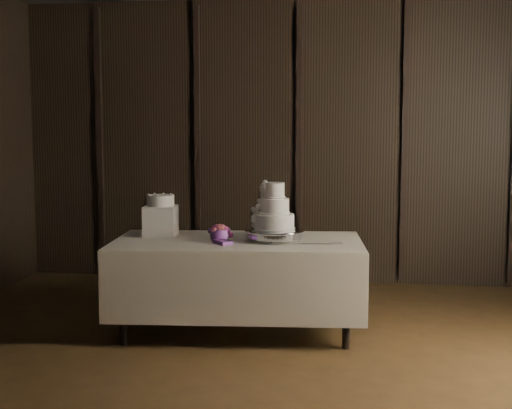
# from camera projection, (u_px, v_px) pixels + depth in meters

# --- Properties ---
(room) EXTENTS (6.08, 7.08, 3.08)m
(room) POSITION_uv_depth(u_px,v_px,m) (250.00, 156.00, 4.12)
(room) COLOR black
(room) RESTS_ON ground
(display_table) EXTENTS (2.07, 1.21, 0.76)m
(display_table) POSITION_uv_depth(u_px,v_px,m) (238.00, 282.00, 5.75)
(display_table) COLOR #F0E4CF
(display_table) RESTS_ON ground
(cake_stand) EXTENTS (0.64, 0.64, 0.09)m
(cake_stand) POSITION_uv_depth(u_px,v_px,m) (274.00, 235.00, 5.67)
(cake_stand) COLOR silver
(cake_stand) RESTS_ON display_table
(wedding_cake) EXTENTS (0.36, 0.31, 0.38)m
(wedding_cake) POSITION_uv_depth(u_px,v_px,m) (271.00, 211.00, 5.64)
(wedding_cake) COLOR white
(wedding_cake) RESTS_ON cake_stand
(bouquet) EXTENTS (0.46, 0.45, 0.18)m
(bouquet) POSITION_uv_depth(u_px,v_px,m) (219.00, 234.00, 5.63)
(bouquet) COLOR #B44358
(bouquet) RESTS_ON display_table
(box_pedestal) EXTENTS (0.28, 0.28, 0.25)m
(box_pedestal) POSITION_uv_depth(u_px,v_px,m) (161.00, 221.00, 5.93)
(box_pedestal) COLOR white
(box_pedestal) RESTS_ON display_table
(small_cake) EXTENTS (0.29, 0.29, 0.09)m
(small_cake) POSITION_uv_depth(u_px,v_px,m) (160.00, 200.00, 5.91)
(small_cake) COLOR white
(small_cake) RESTS_ON box_pedestal
(cake_knife) EXTENTS (0.37, 0.06, 0.01)m
(cake_knife) POSITION_uv_depth(u_px,v_px,m) (313.00, 244.00, 5.48)
(cake_knife) COLOR silver
(cake_knife) RESTS_ON display_table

